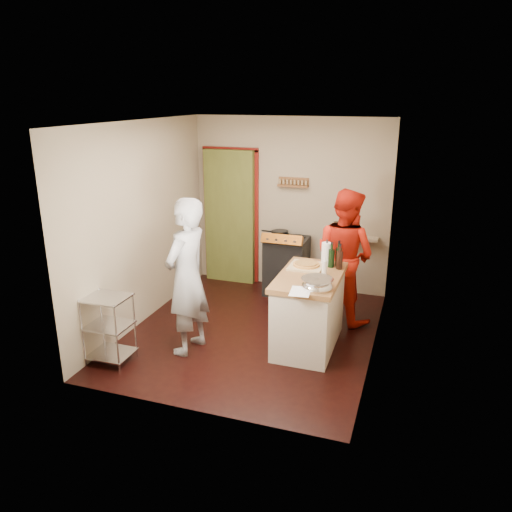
# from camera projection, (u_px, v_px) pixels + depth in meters

# --- Properties ---
(floor) EXTENTS (3.50, 3.50, 0.00)m
(floor) POSITION_uv_depth(u_px,v_px,m) (253.00, 332.00, 6.37)
(floor) COLOR black
(floor) RESTS_ON ground
(back_wall) EXTENTS (3.00, 0.44, 2.60)m
(back_wall) POSITION_uv_depth(u_px,v_px,m) (251.00, 212.00, 7.82)
(back_wall) COLOR gray
(back_wall) RESTS_ON ground
(left_wall) EXTENTS (0.04, 3.50, 2.60)m
(left_wall) POSITION_uv_depth(u_px,v_px,m) (142.00, 224.00, 6.43)
(left_wall) COLOR gray
(left_wall) RESTS_ON ground
(right_wall) EXTENTS (0.04, 3.50, 2.60)m
(right_wall) POSITION_uv_depth(u_px,v_px,m) (380.00, 246.00, 5.51)
(right_wall) COLOR gray
(right_wall) RESTS_ON ground
(ceiling) EXTENTS (3.00, 3.50, 0.02)m
(ceiling) POSITION_uv_depth(u_px,v_px,m) (252.00, 121.00, 5.56)
(ceiling) COLOR white
(ceiling) RESTS_ON back_wall
(stove) EXTENTS (0.60, 0.63, 1.00)m
(stove) POSITION_uv_depth(u_px,v_px,m) (286.00, 265.00, 7.50)
(stove) COLOR black
(stove) RESTS_ON ground
(wire_shelving) EXTENTS (0.48, 0.40, 0.80)m
(wire_shelving) POSITION_uv_depth(u_px,v_px,m) (109.00, 326.00, 5.54)
(wire_shelving) COLOR silver
(wire_shelving) RESTS_ON ground
(island) EXTENTS (0.71, 1.30, 1.21)m
(island) POSITION_uv_depth(u_px,v_px,m) (309.00, 308.00, 5.90)
(island) COLOR #BCB2A0
(island) RESTS_ON ground
(person_stripe) EXTENTS (0.54, 0.73, 1.83)m
(person_stripe) POSITION_uv_depth(u_px,v_px,m) (187.00, 277.00, 5.66)
(person_stripe) COLOR #BAB9BF
(person_stripe) RESTS_ON ground
(person_red) EXTENTS (1.07, 1.00, 1.77)m
(person_red) POSITION_uv_depth(u_px,v_px,m) (345.00, 256.00, 6.51)
(person_red) COLOR red
(person_red) RESTS_ON ground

